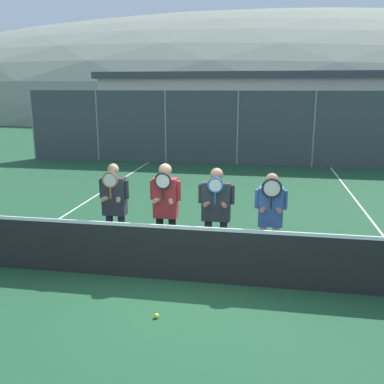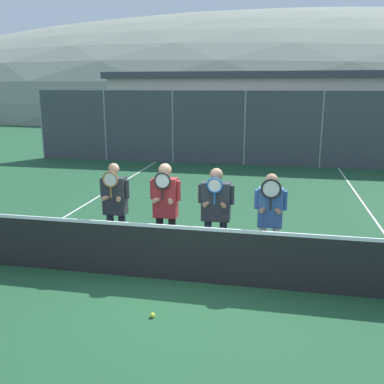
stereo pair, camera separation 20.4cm
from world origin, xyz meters
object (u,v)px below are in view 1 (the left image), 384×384
at_px(car_far_left, 137,135).
at_px(tennis_ball_on_court, 157,316).
at_px(car_left_of_center, 247,137).
at_px(player_leftmost, 115,205).
at_px(car_center, 364,140).
at_px(player_center_right, 216,209).
at_px(player_rightmost, 270,214).
at_px(player_center_left, 166,206).

xyz_separation_m(car_far_left, tennis_ball_on_court, (4.57, -14.20, -0.88)).
distance_m(car_left_of_center, tennis_ball_on_court, 14.09).
distance_m(player_leftmost, car_center, 13.78).
height_order(player_center_right, car_center, player_center_right).
bearing_deg(car_left_of_center, car_far_left, 178.37).
relative_size(player_leftmost, player_rightmost, 1.04).
bearing_deg(tennis_ball_on_court, player_rightmost, 50.45).
bearing_deg(player_center_left, car_center, 64.60).
distance_m(player_rightmost, car_left_of_center, 12.26).
distance_m(car_far_left, car_left_of_center, 5.13).
xyz_separation_m(car_far_left, car_left_of_center, (5.13, -0.15, 0.02)).
relative_size(car_far_left, tennis_ball_on_court, 65.86).
distance_m(player_leftmost, car_far_left, 12.75).
height_order(player_center_left, tennis_ball_on_court, player_center_left).
xyz_separation_m(player_leftmost, player_rightmost, (2.75, -0.06, -0.02)).
distance_m(player_center_left, car_far_left, 13.09).
xyz_separation_m(player_leftmost, player_center_right, (1.83, 0.02, 0.01)).
distance_m(player_rightmost, car_center, 12.73).
bearing_deg(tennis_ball_on_court, player_leftmost, 123.27).
relative_size(player_leftmost, player_center_right, 1.01).
height_order(player_leftmost, car_far_left, car_far_left).
distance_m(car_far_left, tennis_ball_on_court, 14.94).
xyz_separation_m(player_center_right, car_left_of_center, (-0.03, 12.15, -0.12)).
xyz_separation_m(car_left_of_center, tennis_ball_on_court, (-0.56, -14.05, -0.90)).
xyz_separation_m(player_center_left, car_center, (5.75, 12.10, -0.20)).
height_order(car_left_of_center, tennis_ball_on_court, car_left_of_center).
relative_size(player_center_right, player_rightmost, 1.02).
bearing_deg(tennis_ball_on_court, car_center, 68.61).
distance_m(player_center_left, player_rightmost, 1.80).
relative_size(player_center_right, tennis_ball_on_court, 25.94).
bearing_deg(player_rightmost, player_center_left, 179.81).
relative_size(player_leftmost, player_center_left, 0.98).
bearing_deg(player_rightmost, player_leftmost, 178.67).
bearing_deg(player_center_right, player_rightmost, -4.91).
xyz_separation_m(player_center_left, player_center_right, (0.88, 0.07, -0.03)).
bearing_deg(car_far_left, tennis_ball_on_court, -72.16).
distance_m(player_center_left, car_left_of_center, 12.25).
relative_size(player_rightmost, car_left_of_center, 0.39).
height_order(car_left_of_center, car_center, car_left_of_center).
xyz_separation_m(player_leftmost, tennis_ball_on_court, (1.24, -1.89, -1.01)).
xyz_separation_m(player_center_right, car_far_left, (-5.16, 12.29, -0.14)).
distance_m(player_center_left, player_center_right, 0.88).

